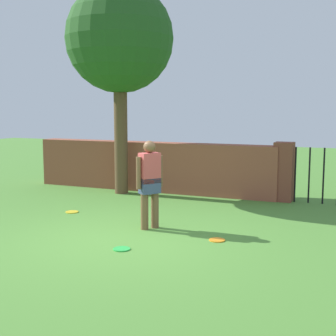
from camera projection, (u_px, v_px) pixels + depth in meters
ground_plane at (122, 239)px, 7.90m from camera, size 40.00×40.00×0.00m
brick_wall at (152, 167)px, 12.39m from camera, size 6.70×0.50×1.30m
tree at (120, 40)px, 11.63m from camera, size 2.71×2.71×5.28m
person at (150, 180)px, 8.47m from camera, size 0.38×0.46×1.62m
fence_gate at (331, 174)px, 10.62m from camera, size 2.56×0.44×1.40m
frisbee_orange at (217, 240)px, 7.81m from camera, size 0.27×0.27×0.02m
frisbee_yellow at (72, 212)px, 9.90m from camera, size 0.27×0.27×0.02m
frisbee_green at (122, 249)px, 7.32m from camera, size 0.27×0.27×0.02m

